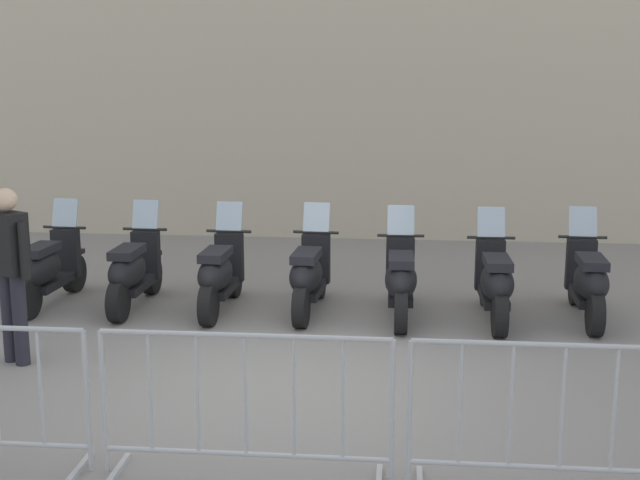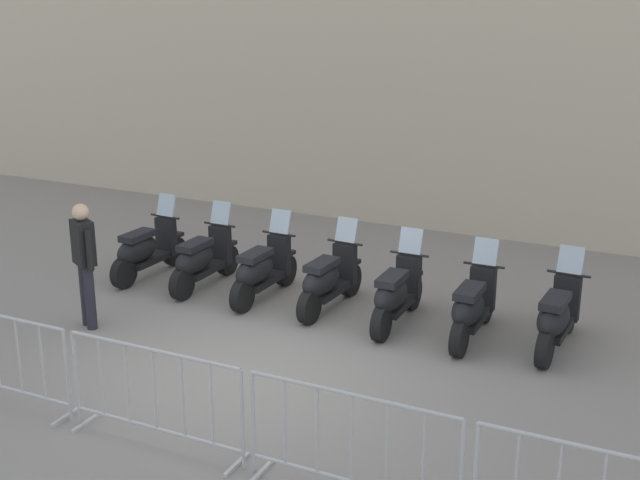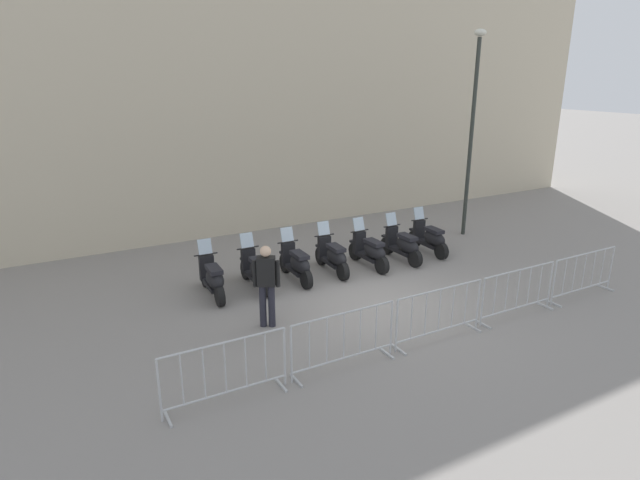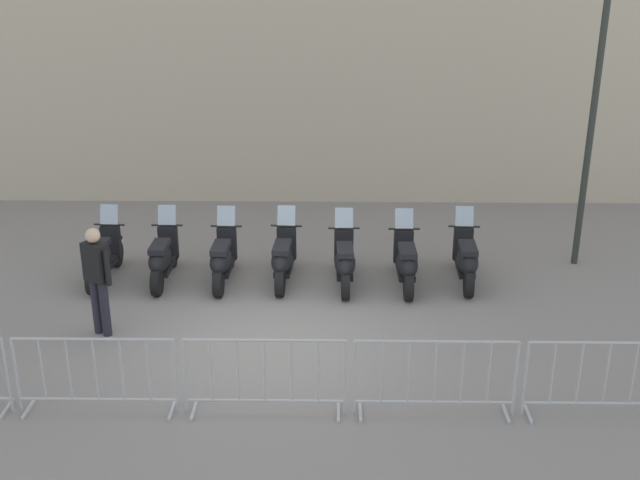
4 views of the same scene
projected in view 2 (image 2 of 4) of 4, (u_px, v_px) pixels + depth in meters
The scene contains 11 objects.
ground_plane at pixel (250, 372), 10.15m from camera, with size 120.00×120.00×0.00m, color gray.
motorcycle_0 at pixel (146, 250), 13.26m from camera, with size 0.56×1.73×1.24m.
motorcycle_1 at pixel (202, 260), 12.80m from camera, with size 0.56×1.72×1.24m.
motorcycle_2 at pixel (262, 270), 12.33m from camera, with size 0.56×1.72×1.24m.
motorcycle_3 at pixel (328, 280), 11.92m from camera, with size 0.56×1.73×1.24m.
motorcycle_4 at pixel (396, 295), 11.38m from camera, with size 0.56×1.72×1.24m.
motorcycle_5 at pixel (472, 308), 10.92m from camera, with size 0.56×1.72×1.24m.
motorcycle_6 at pixel (557, 318), 10.60m from camera, with size 0.56×1.72×1.24m.
barrier_segment_2 at pixel (155, 398), 8.41m from camera, with size 2.06×0.46×1.07m.
barrier_segment_3 at pixel (351, 448), 7.52m from camera, with size 2.06×0.46×1.07m.
officer_near_row_end at pixel (84, 258), 11.21m from camera, with size 0.49×0.37×1.73m.
Camera 2 is at (4.71, -7.98, 4.52)m, focal length 47.31 mm.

